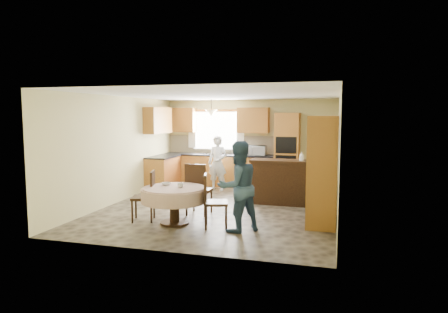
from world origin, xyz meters
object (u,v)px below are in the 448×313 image
object	(u,v)px
sideboard	(280,183)
dining_table	(174,195)
chair_left	(147,193)
chair_right	(212,198)
oven_tower	(287,151)
cupboard	(323,171)
person_dining	(238,187)
person_sink	(218,163)
chair_back	(197,187)

from	to	relation	value
sideboard	dining_table	xyz separation A→B (m)	(-1.69, -2.27, 0.06)
chair_left	chair_right	xyz separation A→B (m)	(1.35, -0.11, 0.01)
oven_tower	sideboard	bearing A→B (deg)	-87.94
cupboard	dining_table	world-z (taller)	cupboard
sideboard	chair_left	size ratio (longest dim) A/B	1.38
chair_right	person_dining	xyz separation A→B (m)	(0.52, -0.09, 0.26)
chair_right	person_sink	world-z (taller)	person_sink
cupboard	dining_table	xyz separation A→B (m)	(-2.69, -0.75, -0.48)
chair_left	chair_back	distance (m)	1.05
cupboard	person_dining	size ratio (longest dim) A/B	1.27
cupboard	chair_right	distance (m)	2.15
chair_left	sideboard	bearing A→B (deg)	116.63
oven_tower	chair_back	distance (m)	3.77
dining_table	oven_tower	bearing A→B (deg)	68.92
cupboard	chair_back	distance (m)	2.53
cupboard	chair_left	world-z (taller)	cupboard
sideboard	chair_right	distance (m)	2.50
oven_tower	dining_table	size ratio (longest dim) A/B	1.71
oven_tower	person_dining	size ratio (longest dim) A/B	1.32
oven_tower	chair_left	distance (m)	4.72
dining_table	person_dining	xyz separation A→B (m)	(1.27, -0.14, 0.26)
dining_table	chair_back	world-z (taller)	chair_back
chair_back	person_sink	size ratio (longest dim) A/B	0.72
sideboard	person_sink	distance (m)	2.24
chair_left	chair_back	world-z (taller)	chair_back
chair_right	sideboard	bearing A→B (deg)	-38.52
cupboard	person_dining	world-z (taller)	cupboard
cupboard	dining_table	bearing A→B (deg)	-164.39
chair_back	chair_right	bearing A→B (deg)	127.07
person_dining	oven_tower	bearing A→B (deg)	-138.35
chair_right	person_dining	world-z (taller)	person_dining
oven_tower	person_sink	size ratio (longest dim) A/B	1.41
dining_table	person_sink	distance (m)	3.48
sideboard	chair_back	world-z (taller)	chair_back
chair_back	person_sink	bearing A→B (deg)	-80.08
oven_tower	person_dining	distance (m)	4.37
dining_table	person_dining	size ratio (longest dim) A/B	0.77
chair_left	oven_tower	bearing A→B (deg)	134.57
cupboard	person_sink	xyz separation A→B (m)	(-2.87, 2.72, -0.27)
sideboard	person_sink	world-z (taller)	person_sink
sideboard	person_dining	world-z (taller)	person_dining
chair_right	person_sink	xyz separation A→B (m)	(-0.93, 3.51, 0.20)
oven_tower	chair_back	xyz separation A→B (m)	(-1.42, -3.46, -0.47)
chair_left	person_sink	world-z (taller)	person_sink
sideboard	cupboard	size ratio (longest dim) A/B	0.66
cupboard	person_dining	distance (m)	1.69
chair_right	chair_left	bearing A→B (deg)	68.73
chair_left	chair_right	size ratio (longest dim) A/B	0.99
oven_tower	sideboard	xyz separation A→B (m)	(0.07, -1.94, -0.58)
sideboard	cupboard	distance (m)	1.90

